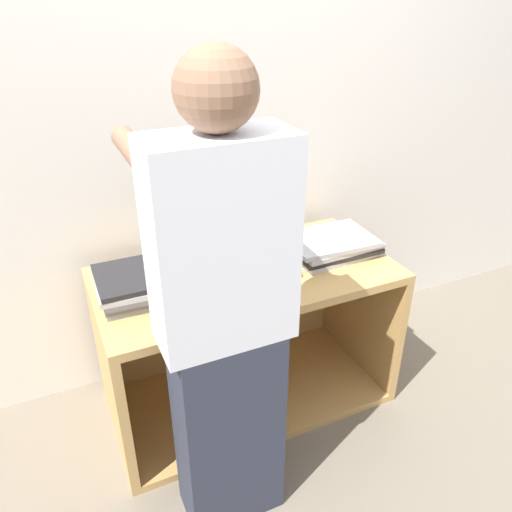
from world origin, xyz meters
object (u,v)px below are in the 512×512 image
laptop_stack_right (331,245)px  laptop_open (241,254)px  laptop_stack_left (149,282)px  person (224,326)px

laptop_stack_right → laptop_open: bearing=172.4°
laptop_stack_left → laptop_stack_right: size_ratio=1.01×
laptop_open → laptop_stack_right: bearing=-7.6°
laptop_open → laptop_stack_right: (0.40, -0.05, -0.02)m
laptop_stack_right → laptop_stack_left: bearing=179.8°
laptop_open → laptop_stack_left: (-0.40, -0.05, -0.01)m
person → laptop_stack_right: bearing=34.6°
laptop_open → laptop_stack_left: laptop_open is taller
laptop_stack_left → laptop_stack_right: 0.80m
laptop_stack_right → person: size_ratio=0.25×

